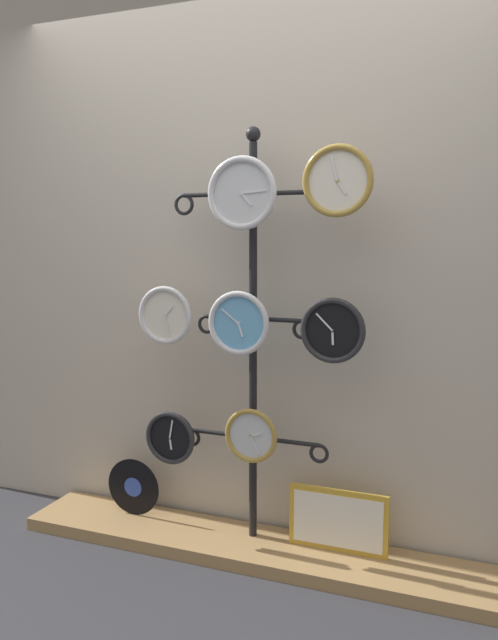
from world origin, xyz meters
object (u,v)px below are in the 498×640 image
Objects in this scene: clock_top_right at (338,181)px; clock_bottom_center at (251,435)px; clock_middle_right at (333,330)px; vinyl_record at (133,487)px; clock_middle_left at (165,315)px; clock_middle_center at (239,323)px; display_stand at (253,433)px; clock_bottom_left at (171,438)px; picture_frame at (338,521)px; clock_top_center at (242,193)px.

clock_top_right reaches higher than clock_bottom_center.
clock_middle_right is 1.33m from vinyl_record.
clock_middle_right is (0.78, -0.01, -0.03)m from clock_middle_left.
clock_middle_center is 1.06m from vinyl_record.
clock_bottom_center is (0.05, 0.02, -0.50)m from clock_middle_center.
display_stand is at bearing 0.85° from vinyl_record.
clock_bottom_left is (-0.75, -0.01, -0.54)m from clock_middle_right.
clock_bottom_left is 0.40m from clock_bottom_center.
clock_middle_right is (-0.01, 0.00, -0.60)m from clock_top_right.
clock_top_right reaches higher than clock_middle_center.
display_stand is at bearing 179.67° from picture_frame.
clock_top_right is 1.37m from clock_bottom_left.
clock_bottom_center is (0.42, -0.01, -0.51)m from clock_middle_left.
clock_top_right is 1.03× the size of clock_middle_center.
clock_bottom_left is at bearing 178.24° from clock_middle_center.
clock_middle_center is at bearing -165.49° from picture_frame.
clock_bottom_center is at bearing -6.99° from vinyl_record.
clock_middle_center is at bearing -9.51° from vinyl_record.
clock_top_right is 1.45m from picture_frame.
clock_bottom_center is (0.04, 0.01, -1.04)m from clock_top_center.
clock_middle_right is at bearing 1.13° from clock_bottom_left.
clock_middle_right is at bearing 2.41° from clock_top_center.
clock_top_center is (-0.01, -0.10, 1.06)m from display_stand.
clock_top_center is 1.15m from clock_bottom_left.
clock_bottom_left is at bearing -172.68° from picture_frame.
clock_middle_right is at bearing 3.60° from clock_middle_center.
display_stand is 4.32× the size of picture_frame.
clock_top_center is 1.08× the size of vinyl_record.
picture_frame is (1.03, 0.01, -0.00)m from vinyl_record.
clock_top_center is 0.68m from clock_middle_right.
vinyl_record is at bearing 160.86° from clock_bottom_left.
vinyl_record is (-0.24, 0.07, -0.88)m from clock_middle_left.
clock_middle_left is at bearing 179.51° from clock_top_right.
clock_bottom_left reaches higher than picture_frame.
clock_middle_center reaches higher than vinyl_record.
clock_bottom_left is 0.57× the size of picture_frame.
display_stand reaches higher than clock_top_center.
display_stand reaches higher than clock_bottom_center.
clock_top_right reaches higher than vinyl_record.
clock_top_center is at bearing -166.26° from picture_frame.
vinyl_record is (-0.26, 0.09, -0.31)m from clock_bottom_left.
clock_middle_center reaches higher than clock_bottom_center.
picture_frame is (0.37, 0.09, -0.37)m from clock_bottom_center.
clock_top_right is 0.97m from clock_middle_left.
clock_top_right is 0.60m from clock_middle_right.
clock_top_right is 1.18× the size of clock_bottom_center.
vinyl_record is (-0.62, 0.09, -1.41)m from clock_top_center.
clock_bottom_left is at bearing -178.87° from clock_middle_right.
clock_top_center is 0.40m from clock_top_right.
clock_middle_left is 0.57m from clock_bottom_left.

